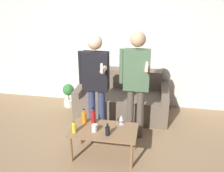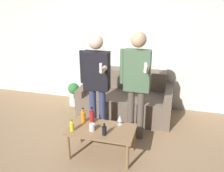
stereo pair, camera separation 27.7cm
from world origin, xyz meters
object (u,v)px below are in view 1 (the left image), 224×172
Objects in this scene: couch at (123,99)px; person_standing_left at (96,79)px; bottle_orange at (74,128)px; coffee_table at (104,132)px; person_standing_right at (136,77)px.

person_standing_left is (-0.32, -0.86, 0.71)m from couch.
bottle_orange is 0.11× the size of person_standing_left.
bottle_orange is at bearing -158.81° from coffee_table.
couch reaches higher than coffee_table.
couch is 1.16m from person_standing_right.
person_standing_right is (0.31, -0.82, 0.76)m from couch.
person_standing_right is at bearing 43.44° from bottle_orange.
coffee_table is at bearing -123.62° from person_standing_right.
person_standing_left is at bearing -110.53° from couch.
coffee_table is at bearing 21.19° from bottle_orange.
person_standing_right reaches higher than couch.
coffee_table is 5.20× the size of bottle_orange.
couch is 1.16m from person_standing_left.
person_standing_left reaches higher than coffee_table.
bottle_orange is (-0.39, -0.15, 0.13)m from coffee_table.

